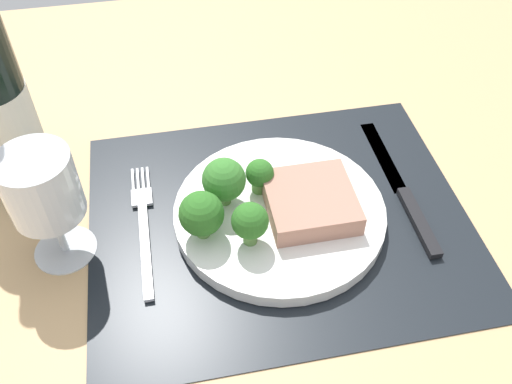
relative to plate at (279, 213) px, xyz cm
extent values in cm
cube|color=tan|center=(0.00, 0.00, -2.60)|extent=(140.00, 110.00, 3.00)
cube|color=black|center=(0.00, 0.00, -0.95)|extent=(42.69, 35.19, 0.30)
cylinder|color=white|center=(0.00, 0.00, 0.00)|extent=(23.79, 23.79, 1.60)
cube|color=tan|center=(3.22, -0.84, 2.09)|extent=(9.54, 9.49, 2.59)
cylinder|color=#5B8942|center=(-4.10, -4.02, 1.63)|extent=(1.50, 1.50, 1.66)
sphere|color=#2D6B23|center=(-4.10, -4.02, 4.12)|extent=(3.90, 3.90, 3.90)
cylinder|color=#5B8942|center=(-1.66, 3.24, 1.44)|extent=(1.84, 1.84, 1.27)
sphere|color=#2D6B23|center=(-1.66, 3.24, 3.44)|extent=(3.22, 3.22, 3.22)
cylinder|color=#5B8942|center=(-8.84, -2.09, 1.43)|extent=(1.51, 1.51, 1.25)
sphere|color=#2D6B23|center=(-8.84, -2.09, 4.08)|extent=(4.78, 4.78, 4.78)
cylinder|color=#5B8942|center=(-5.85, 2.08, 1.55)|extent=(1.33, 1.33, 1.50)
sphere|color=#387A2D|center=(-5.85, 2.08, 4.35)|extent=(4.83, 4.83, 4.83)
cube|color=silver|center=(-15.22, -2.00, -0.55)|extent=(1.00, 13.00, 0.50)
cube|color=silver|center=(-15.22, 5.80, -0.55)|extent=(2.40, 2.60, 0.40)
cube|color=silver|center=(-16.12, 8.90, -0.55)|extent=(0.30, 3.60, 0.35)
cube|color=silver|center=(-15.52, 8.90, -0.55)|extent=(0.30, 3.60, 0.35)
cube|color=silver|center=(-14.92, 8.90, -0.55)|extent=(0.30, 3.60, 0.35)
cube|color=silver|center=(-14.32, 8.90, -0.55)|extent=(0.30, 3.60, 0.35)
cube|color=black|center=(15.18, -3.90, -0.40)|extent=(1.40, 10.00, 0.80)
cube|color=silver|center=(15.18, 7.60, -0.65)|extent=(1.80, 13.00, 0.30)
cylinder|color=silver|center=(-28.88, 12.00, 8.65)|extent=(7.41, 7.41, 7.58)
cylinder|color=silver|center=(-23.76, -0.03, -0.90)|extent=(6.69, 6.69, 0.40)
cylinder|color=silver|center=(-23.76, -0.03, 2.31)|extent=(0.80, 0.80, 6.03)
cylinder|color=silver|center=(-23.76, -0.03, 8.92)|extent=(7.28, 7.28, 7.17)
cylinder|color=tan|center=(-23.76, -0.03, 6.63)|extent=(6.40, 6.40, 2.60)
camera|label=1|loc=(-10.45, -40.34, 47.54)|focal=39.25mm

